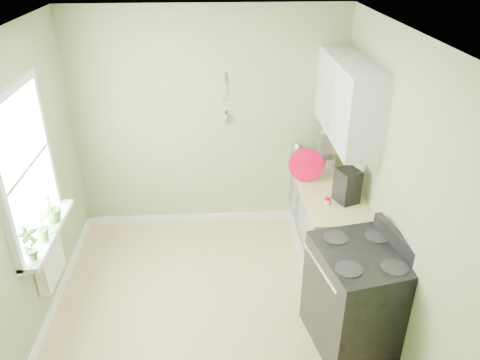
{
  "coord_description": "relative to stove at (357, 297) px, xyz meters",
  "views": [
    {
      "loc": [
        0.07,
        -3.41,
        3.35
      ],
      "look_at": [
        0.29,
        0.55,
        1.25
      ],
      "focal_mm": 35.0,
      "sensor_mm": 36.0,
      "label": 1
    }
  ],
  "objects": [
    {
      "name": "floor",
      "position": [
        -1.28,
        0.33,
        -0.52
      ],
      "size": [
        3.2,
        3.6,
        0.02
      ],
      "primitive_type": "cube",
      "color": "tan",
      "rests_on": "ground"
    },
    {
      "name": "ceiling",
      "position": [
        -1.28,
        0.33,
        2.2
      ],
      "size": [
        3.2,
        3.6,
        0.02
      ],
      "primitive_type": "cube",
      "color": "white",
      "rests_on": "wall_back"
    },
    {
      "name": "wall_back",
      "position": [
        -1.28,
        2.14,
        0.84
      ],
      "size": [
        3.2,
        0.02,
        2.7
      ],
      "primitive_type": "cube",
      "color": "#91A36F",
      "rests_on": "floor"
    },
    {
      "name": "wall_left",
      "position": [
        -2.89,
        0.33,
        0.84
      ],
      "size": [
        0.02,
        3.6,
        2.7
      ],
      "primitive_type": "cube",
      "color": "#91A36F",
      "rests_on": "floor"
    },
    {
      "name": "wall_right",
      "position": [
        0.33,
        0.33,
        0.84
      ],
      "size": [
        0.02,
        3.6,
        2.7
      ],
      "primitive_type": "cube",
      "color": "#91A36F",
      "rests_on": "floor"
    },
    {
      "name": "base_cabinets",
      "position": [
        0.02,
        1.33,
        -0.07
      ],
      "size": [
        0.6,
        1.6,
        0.87
      ],
      "primitive_type": "cube",
      "color": "white",
      "rests_on": "floor"
    },
    {
      "name": "countertop",
      "position": [
        0.01,
        1.33,
        0.38
      ],
      "size": [
        0.64,
        1.6,
        0.04
      ],
      "primitive_type": "cube",
      "color": "#D2C180",
      "rests_on": "base_cabinets"
    },
    {
      "name": "upper_cabinets",
      "position": [
        0.15,
        1.43,
        1.34
      ],
      "size": [
        0.35,
        1.4,
        0.8
      ],
      "primitive_type": "cube",
      "color": "white",
      "rests_on": "wall_right"
    },
    {
      "name": "window",
      "position": [
        -2.86,
        0.63,
        1.04
      ],
      "size": [
        0.06,
        1.14,
        1.44
      ],
      "color": "white",
      "rests_on": "wall_left"
    },
    {
      "name": "window_sill",
      "position": [
        -2.79,
        0.63,
        0.37
      ],
      "size": [
        0.18,
        1.14,
        0.04
      ],
      "primitive_type": "cube",
      "color": "white",
      "rests_on": "wall_left"
    },
    {
      "name": "radiator",
      "position": [
        -2.82,
        0.58,
        0.04
      ],
      "size": [
        0.12,
        0.5,
        0.35
      ],
      "primitive_type": "cube",
      "color": "white",
      "rests_on": "wall_left"
    },
    {
      "name": "wall_utensils",
      "position": [
        -1.08,
        2.11,
        1.06
      ],
      "size": [
        0.02,
        0.14,
        0.58
      ],
      "color": "#D2C180",
      "rests_on": "wall_back"
    },
    {
      "name": "stove",
      "position": [
        0.0,
        0.0,
        0.0
      ],
      "size": [
        0.86,
        0.94,
        1.13
      ],
      "color": "black",
      "rests_on": "floor"
    },
    {
      "name": "stand_mixer",
      "position": [
        0.06,
        1.75,
        0.59
      ],
      "size": [
        0.28,
        0.4,
        0.45
      ],
      "color": "#B2B2B7",
      "rests_on": "countertop"
    },
    {
      "name": "kettle",
      "position": [
        -0.23,
        2.05,
        0.5
      ],
      "size": [
        0.19,
        0.11,
        0.19
      ],
      "color": "silver",
      "rests_on": "countertop"
    },
    {
      "name": "coffee_maker",
      "position": [
        0.11,
        0.99,
        0.57
      ],
      "size": [
        0.27,
        0.28,
        0.35
      ],
      "color": "black",
      "rests_on": "countertop"
    },
    {
      "name": "red_tray",
      "position": [
        -0.23,
        1.44,
        0.59
      ],
      "size": [
        0.39,
        0.15,
        0.39
      ],
      "primitive_type": "cylinder",
      "rotation": [
        1.45,
        0.0,
        -0.22
      ],
      "color": "#AD0226",
      "rests_on": "countertop"
    },
    {
      "name": "jar",
      "position": [
        -0.09,
        0.92,
        0.44
      ],
      "size": [
        0.07,
        0.07,
        0.07
      ],
      "color": "beige",
      "rests_on": "countertop"
    },
    {
      "name": "plant_a",
      "position": [
        -2.78,
        0.19,
        0.55
      ],
      "size": [
        0.2,
        0.2,
        0.32
      ],
      "primitive_type": "imported",
      "rotation": [
        0.0,
        0.0,
        0.79
      ],
      "color": "#417A32",
      "rests_on": "window_sill"
    },
    {
      "name": "plant_b",
      "position": [
        -2.78,
        0.48,
        0.53
      ],
      "size": [
        0.16,
        0.18,
        0.28
      ],
      "primitive_type": "imported",
      "rotation": [
        0.0,
        0.0,
        1.82
      ],
      "color": "#417A32",
      "rests_on": "window_sill"
    },
    {
      "name": "plant_c",
      "position": [
        -2.78,
        0.78,
        0.55
      ],
      "size": [
        0.21,
        0.21,
        0.31
      ],
      "primitive_type": "imported",
      "rotation": [
        0.0,
        0.0,
        4.51
      ],
      "color": "#417A32",
      "rests_on": "window_sill"
    }
  ]
}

